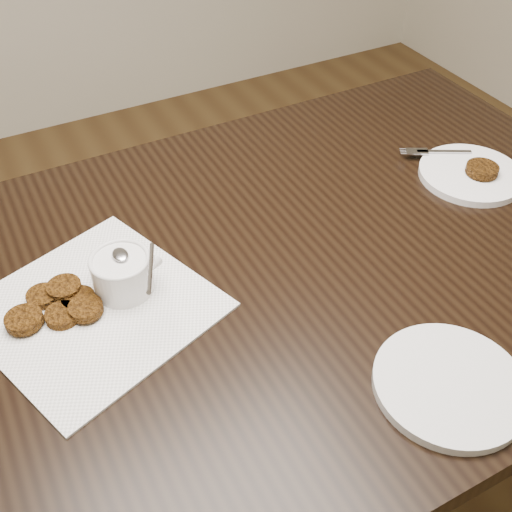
{
  "coord_description": "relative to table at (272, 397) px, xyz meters",
  "views": [
    {
      "loc": [
        -0.3,
        -0.6,
        1.44
      ],
      "look_at": [
        0.03,
        0.01,
        0.8
      ],
      "focal_mm": 43.16,
      "sensor_mm": 36.0,
      "label": 1
    }
  ],
  "objects": [
    {
      "name": "sauce_ramekin",
      "position": [
        -0.24,
        0.06,
        0.44
      ],
      "size": [
        0.14,
        0.14,
        0.13
      ],
      "primitive_type": null,
      "rotation": [
        0.0,
        0.0,
        -0.14
      ],
      "color": "white",
      "rests_on": "napkin"
    },
    {
      "name": "table",
      "position": [
        0.0,
        0.0,
        0.0
      ],
      "size": [
        1.39,
        0.89,
        0.75
      ],
      "primitive_type": "cube",
      "color": "black",
      "rests_on": "floor"
    },
    {
      "name": "floor",
      "position": [
        -0.08,
        -0.03,
        -0.38
      ],
      "size": [
        4.0,
        4.0,
        0.0
      ],
      "primitive_type": "plane",
      "color": "brown",
      "rests_on": "ground"
    },
    {
      "name": "patty_cluster",
      "position": [
        -0.33,
        0.06,
        0.39
      ],
      "size": [
        0.23,
        0.23,
        0.02
      ],
      "primitive_type": null,
      "rotation": [
        0.0,
        0.0,
        -0.3
      ],
      "color": "brown",
      "rests_on": "napkin"
    },
    {
      "name": "plate_with_patty",
      "position": [
        0.45,
        0.04,
        0.39
      ],
      "size": [
        0.27,
        0.27,
        0.03
      ],
      "primitive_type": null,
      "rotation": [
        0.0,
        0.0,
        -0.5
      ],
      "color": "white",
      "rests_on": "table"
    },
    {
      "name": "napkin",
      "position": [
        -0.29,
        0.04,
        0.38
      ],
      "size": [
        0.4,
        0.4,
        0.0
      ],
      "primitive_type": "cube",
      "rotation": [
        0.0,
        0.0,
        0.34
      ],
      "color": "white",
      "rests_on": "table"
    },
    {
      "name": "plate_empty",
      "position": [
        0.09,
        -0.32,
        0.38
      ],
      "size": [
        0.26,
        0.26,
        0.01
      ],
      "primitive_type": "cylinder",
      "rotation": [
        0.0,
        0.0,
        -0.31
      ],
      "color": "silver",
      "rests_on": "table"
    }
  ]
}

